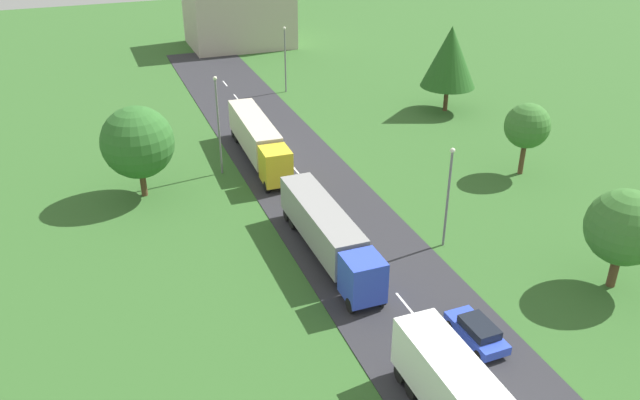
{
  "coord_description": "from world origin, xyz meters",
  "views": [
    {
      "loc": [
        -17.19,
        -3.06,
        25.4
      ],
      "look_at": [
        -1.83,
        37.68,
        2.73
      ],
      "focal_mm": 36.28,
      "sensor_mm": 36.0,
      "label": 1
    }
  ],
  "objects_px": {
    "lamppost_third": "(218,121)",
    "distant_building": "(239,13)",
    "lamppost_second": "(448,192)",
    "tree_maple": "(527,126)",
    "tree_oak": "(450,57)",
    "truck_third": "(258,139)",
    "tree_birch": "(625,228)",
    "lamppost_fourth": "(285,56)",
    "tree_pine": "(138,142)",
    "car_third": "(477,331)",
    "truck_second": "(328,232)"
  },
  "relations": [
    {
      "from": "lamppost_third",
      "to": "distant_building",
      "type": "xyz_separation_m",
      "value": [
        13.54,
        46.0,
        -0.16
      ]
    },
    {
      "from": "lamppost_second",
      "to": "tree_maple",
      "type": "bearing_deg",
      "value": 33.16
    },
    {
      "from": "tree_oak",
      "to": "truck_third",
      "type": "bearing_deg",
      "value": -165.71
    },
    {
      "from": "lamppost_second",
      "to": "tree_birch",
      "type": "relative_size",
      "value": 1.11
    },
    {
      "from": "lamppost_fourth",
      "to": "tree_pine",
      "type": "xyz_separation_m",
      "value": [
        -20.27,
        -22.94,
        0.39
      ]
    },
    {
      "from": "lamppost_second",
      "to": "tree_pine",
      "type": "xyz_separation_m",
      "value": [
        -19.93,
        16.29,
        0.5
      ]
    },
    {
      "from": "lamppost_third",
      "to": "tree_maple",
      "type": "distance_m",
      "value": 27.58
    },
    {
      "from": "lamppost_third",
      "to": "tree_birch",
      "type": "height_order",
      "value": "lamppost_third"
    },
    {
      "from": "truck_third",
      "to": "lamppost_fourth",
      "type": "relative_size",
      "value": 1.85
    },
    {
      "from": "tree_oak",
      "to": "tree_maple",
      "type": "distance_m",
      "value": 17.76
    },
    {
      "from": "lamppost_fourth",
      "to": "tree_oak",
      "type": "distance_m",
      "value": 20.12
    },
    {
      "from": "distant_building",
      "to": "tree_oak",
      "type": "bearing_deg",
      "value": -69.15
    },
    {
      "from": "truck_third",
      "to": "car_third",
      "type": "distance_m",
      "value": 30.81
    },
    {
      "from": "truck_second",
      "to": "tree_maple",
      "type": "bearing_deg",
      "value": 18.0
    },
    {
      "from": "tree_oak",
      "to": "tree_birch",
      "type": "height_order",
      "value": "tree_oak"
    },
    {
      "from": "truck_second",
      "to": "tree_pine",
      "type": "relative_size",
      "value": 1.8
    },
    {
      "from": "truck_second",
      "to": "tree_maple",
      "type": "distance_m",
      "value": 23.12
    },
    {
      "from": "tree_maple",
      "to": "car_third",
      "type": "bearing_deg",
      "value": -131.77
    },
    {
      "from": "truck_third",
      "to": "tree_pine",
      "type": "distance_m",
      "value": 12.15
    },
    {
      "from": "truck_third",
      "to": "lamppost_fourth",
      "type": "distance_m",
      "value": 21.39
    },
    {
      "from": "tree_birch",
      "to": "tree_oak",
      "type": "bearing_deg",
      "value": 77.78
    },
    {
      "from": "lamppost_second",
      "to": "tree_pine",
      "type": "relative_size",
      "value": 0.99
    },
    {
      "from": "truck_third",
      "to": "car_third",
      "type": "bearing_deg",
      "value": -81.03
    },
    {
      "from": "tree_pine",
      "to": "lamppost_fourth",
      "type": "bearing_deg",
      "value": 48.54
    },
    {
      "from": "truck_third",
      "to": "tree_birch",
      "type": "bearing_deg",
      "value": -59.83
    },
    {
      "from": "lamppost_second",
      "to": "distant_building",
      "type": "relative_size",
      "value": 0.51
    },
    {
      "from": "truck_third",
      "to": "lamppost_third",
      "type": "xyz_separation_m",
      "value": [
        -3.98,
        -1.58,
        2.85
      ]
    },
    {
      "from": "lamppost_third",
      "to": "tree_maple",
      "type": "bearing_deg",
      "value": -20.81
    },
    {
      "from": "truck_third",
      "to": "tree_oak",
      "type": "bearing_deg",
      "value": 14.29
    },
    {
      "from": "tree_birch",
      "to": "lamppost_second",
      "type": "bearing_deg",
      "value": 132.72
    },
    {
      "from": "car_third",
      "to": "tree_pine",
      "type": "distance_m",
      "value": 31.46
    },
    {
      "from": "truck_third",
      "to": "lamppost_third",
      "type": "distance_m",
      "value": 5.15
    },
    {
      "from": "lamppost_second",
      "to": "tree_oak",
      "type": "distance_m",
      "value": 30.41
    },
    {
      "from": "truck_second",
      "to": "car_third",
      "type": "height_order",
      "value": "truck_second"
    },
    {
      "from": "truck_second",
      "to": "truck_third",
      "type": "xyz_separation_m",
      "value": [
        0.06,
        18.48,
        0.14
      ]
    },
    {
      "from": "tree_birch",
      "to": "tree_maple",
      "type": "height_order",
      "value": "tree_birch"
    },
    {
      "from": "lamppost_third",
      "to": "lamppost_fourth",
      "type": "height_order",
      "value": "lamppost_third"
    },
    {
      "from": "truck_third",
      "to": "distant_building",
      "type": "height_order",
      "value": "distant_building"
    },
    {
      "from": "tree_maple",
      "to": "tree_oak",
      "type": "bearing_deg",
      "value": 82.39
    },
    {
      "from": "truck_third",
      "to": "car_third",
      "type": "xyz_separation_m",
      "value": [
        4.8,
        -30.4,
        -1.42
      ]
    },
    {
      "from": "lamppost_third",
      "to": "distant_building",
      "type": "distance_m",
      "value": 47.95
    },
    {
      "from": "truck_second",
      "to": "tree_pine",
      "type": "bearing_deg",
      "value": 127.11
    },
    {
      "from": "lamppost_fourth",
      "to": "tree_oak",
      "type": "height_order",
      "value": "tree_oak"
    },
    {
      "from": "tree_birch",
      "to": "lamppost_fourth",
      "type": "bearing_deg",
      "value": 99.05
    },
    {
      "from": "tree_birch",
      "to": "distant_building",
      "type": "height_order",
      "value": "distant_building"
    },
    {
      "from": "truck_second",
      "to": "lamppost_fourth",
      "type": "xyz_separation_m",
      "value": [
        9.06,
        37.75,
        2.43
      ]
    },
    {
      "from": "lamppost_fourth",
      "to": "tree_oak",
      "type": "xyz_separation_m",
      "value": [
        15.14,
        -13.12,
        1.78
      ]
    },
    {
      "from": "truck_second",
      "to": "lamppost_second",
      "type": "distance_m",
      "value": 9.15
    },
    {
      "from": "truck_third",
      "to": "tree_pine",
      "type": "height_order",
      "value": "tree_pine"
    },
    {
      "from": "tree_birch",
      "to": "distant_building",
      "type": "bearing_deg",
      "value": 95.52
    }
  ]
}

